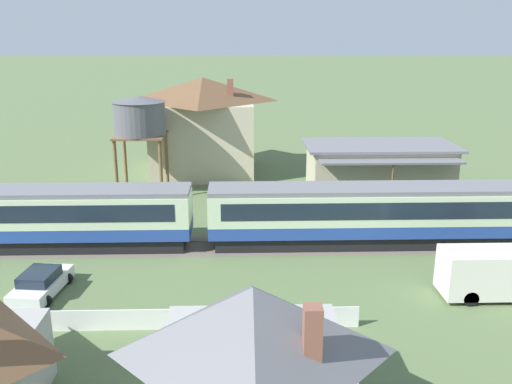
{
  "coord_description": "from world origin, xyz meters",
  "views": [
    {
      "loc": [
        -28.25,
        -32.96,
        13.41
      ],
      "look_at": [
        -27.21,
        4.68,
        2.26
      ],
      "focal_mm": 38.0,
      "sensor_mm": 36.0,
      "label": 1
    }
  ],
  "objects_px": {
    "station_building": "(378,172)",
    "cottage_grey_roof": "(253,361)",
    "passenger_train": "(372,212)",
    "station_house_brown_roof": "(204,124)",
    "water_tower": "(139,117)",
    "parked_car_white": "(41,283)",
    "delivery_truck_red": "(496,274)"
  },
  "relations": [
    {
      "from": "station_building",
      "to": "cottage_grey_roof",
      "type": "relative_size",
      "value": 1.72
    },
    {
      "from": "passenger_train",
      "to": "station_house_brown_roof",
      "type": "distance_m",
      "value": 23.02
    },
    {
      "from": "station_building",
      "to": "cottage_grey_roof",
      "type": "xyz_separation_m",
      "value": [
        -10.88,
        -27.06,
        0.53
      ]
    },
    {
      "from": "water_tower",
      "to": "cottage_grey_roof",
      "type": "relative_size",
      "value": 1.19
    },
    {
      "from": "passenger_train",
      "to": "cottage_grey_roof",
      "type": "xyz_separation_m",
      "value": [
        -8.11,
        -17.35,
        0.72
      ]
    },
    {
      "from": "parked_car_white",
      "to": "delivery_truck_red",
      "type": "relative_size",
      "value": 0.72
    },
    {
      "from": "station_house_brown_roof",
      "to": "cottage_grey_roof",
      "type": "xyz_separation_m",
      "value": [
        3.99,
        -36.76,
        -1.87
      ]
    },
    {
      "from": "passenger_train",
      "to": "station_building",
      "type": "height_order",
      "value": "station_building"
    },
    {
      "from": "water_tower",
      "to": "delivery_truck_red",
      "type": "height_order",
      "value": "water_tower"
    },
    {
      "from": "passenger_train",
      "to": "parked_car_white",
      "type": "relative_size",
      "value": 24.53
    },
    {
      "from": "passenger_train",
      "to": "water_tower",
      "type": "height_order",
      "value": "water_tower"
    },
    {
      "from": "water_tower",
      "to": "delivery_truck_red",
      "type": "distance_m",
      "value": 29.87
    },
    {
      "from": "cottage_grey_roof",
      "to": "delivery_truck_red",
      "type": "height_order",
      "value": "cottage_grey_roof"
    },
    {
      "from": "cottage_grey_roof",
      "to": "parked_car_white",
      "type": "distance_m",
      "value": 15.57
    },
    {
      "from": "passenger_train",
      "to": "water_tower",
      "type": "relative_size",
      "value": 12.89
    },
    {
      "from": "parked_car_white",
      "to": "cottage_grey_roof",
      "type": "bearing_deg",
      "value": -128.09
    },
    {
      "from": "passenger_train",
      "to": "delivery_truck_red",
      "type": "height_order",
      "value": "passenger_train"
    },
    {
      "from": "water_tower",
      "to": "cottage_grey_roof",
      "type": "distance_m",
      "value": 31.18
    },
    {
      "from": "station_house_brown_roof",
      "to": "cottage_grey_roof",
      "type": "distance_m",
      "value": 37.03
    },
    {
      "from": "cottage_grey_roof",
      "to": "delivery_truck_red",
      "type": "relative_size",
      "value": 1.15
    },
    {
      "from": "station_building",
      "to": "water_tower",
      "type": "bearing_deg",
      "value": 172.43
    },
    {
      "from": "cottage_grey_roof",
      "to": "station_house_brown_roof",
      "type": "bearing_deg",
      "value": 96.19
    },
    {
      "from": "water_tower",
      "to": "parked_car_white",
      "type": "bearing_deg",
      "value": -96.6
    },
    {
      "from": "station_building",
      "to": "station_house_brown_roof",
      "type": "bearing_deg",
      "value": 146.87
    },
    {
      "from": "station_building",
      "to": "water_tower",
      "type": "relative_size",
      "value": 1.44
    },
    {
      "from": "station_house_brown_roof",
      "to": "cottage_grey_roof",
      "type": "relative_size",
      "value": 1.47
    },
    {
      "from": "parked_car_white",
      "to": "station_building",
      "type": "bearing_deg",
      "value": -47.06
    },
    {
      "from": "cottage_grey_roof",
      "to": "parked_car_white",
      "type": "relative_size",
      "value": 1.59
    },
    {
      "from": "passenger_train",
      "to": "delivery_truck_red",
      "type": "distance_m",
      "value": 8.92
    },
    {
      "from": "delivery_truck_red",
      "to": "water_tower",
      "type": "bearing_deg",
      "value": 137.66
    },
    {
      "from": "delivery_truck_red",
      "to": "cottage_grey_roof",
      "type": "bearing_deg",
      "value": -142.56
    },
    {
      "from": "parked_car_white",
      "to": "delivery_truck_red",
      "type": "height_order",
      "value": "delivery_truck_red"
    }
  ]
}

